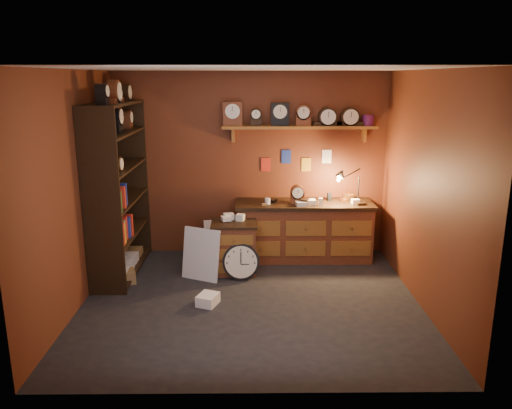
% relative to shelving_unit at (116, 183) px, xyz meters
% --- Properties ---
extents(floor, '(4.00, 4.00, 0.00)m').
position_rel_shelving_unit_xyz_m(floor, '(1.79, -0.98, -1.25)').
color(floor, black).
rests_on(floor, ground).
extents(room_shell, '(4.02, 3.62, 2.71)m').
position_rel_shelving_unit_xyz_m(room_shell, '(1.84, -0.87, 0.47)').
color(room_shell, brown).
rests_on(room_shell, ground).
extents(shelving_unit, '(0.47, 1.60, 2.58)m').
position_rel_shelving_unit_xyz_m(shelving_unit, '(0.00, 0.00, 0.00)').
color(shelving_unit, black).
rests_on(shelving_unit, ground).
extents(workbench, '(1.99, 0.66, 1.36)m').
position_rel_shelving_unit_xyz_m(workbench, '(2.57, 0.49, -0.78)').
color(workbench, brown).
rests_on(workbench, ground).
extents(low_cabinet, '(0.63, 0.53, 0.79)m').
position_rel_shelving_unit_xyz_m(low_cabinet, '(1.57, -0.02, -0.87)').
color(low_cabinet, brown).
rests_on(low_cabinet, ground).
extents(big_round_clock, '(0.49, 0.16, 0.49)m').
position_rel_shelving_unit_xyz_m(big_round_clock, '(1.66, -0.29, -1.01)').
color(big_round_clock, black).
rests_on(big_round_clock, ground).
extents(white_panel, '(0.54, 0.35, 0.70)m').
position_rel_shelving_unit_xyz_m(white_panel, '(1.13, -0.28, -1.25)').
color(white_panel, silver).
rests_on(white_panel, ground).
extents(mini_fridge, '(0.59, 0.60, 0.55)m').
position_rel_shelving_unit_xyz_m(mini_fridge, '(1.39, 0.37, -0.98)').
color(mini_fridge, silver).
rests_on(mini_fridge, ground).
extents(floor_box_a, '(0.33, 0.31, 0.17)m').
position_rel_shelving_unit_xyz_m(floor_box_a, '(0.14, -0.41, -1.17)').
color(floor_box_a, olive).
rests_on(floor_box_a, ground).
extents(floor_box_b, '(0.29, 0.31, 0.13)m').
position_rel_shelving_unit_xyz_m(floor_box_b, '(1.29, -1.06, -1.19)').
color(floor_box_b, white).
rests_on(floor_box_b, ground).
extents(floor_box_c, '(0.23, 0.19, 0.17)m').
position_rel_shelving_unit_xyz_m(floor_box_c, '(1.46, -0.06, -1.17)').
color(floor_box_c, olive).
rests_on(floor_box_c, ground).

